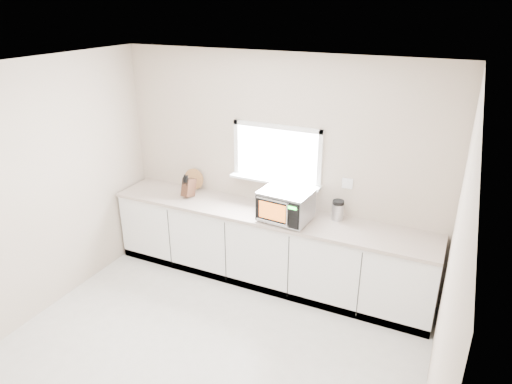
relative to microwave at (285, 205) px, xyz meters
The scene contains 8 objects.
ground 1.96m from the microwave, 99.64° to the right, with size 4.00×4.00×0.00m, color beige.
back_wall 0.55m from the microwave, 124.10° to the left, with size 4.00×0.17×2.70m.
cabinets 0.72m from the microwave, 159.20° to the left, with size 3.92×0.60×0.88m, color white.
countertop 0.35m from the microwave, 161.07° to the left, with size 3.92×0.64×0.04m, color #BAA999.
microwave is the anchor object (origin of this frame).
knife_block 1.34m from the microwave, behind, with size 0.12×0.22×0.31m.
cutting_board 1.46m from the microwave, 166.38° to the left, with size 0.28×0.28×0.02m, color #B07444.
coffee_grinder 0.59m from the microwave, 27.10° to the left, with size 0.16×0.16×0.23m.
Camera 1 is at (1.93, -2.70, 3.21)m, focal length 32.00 mm.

